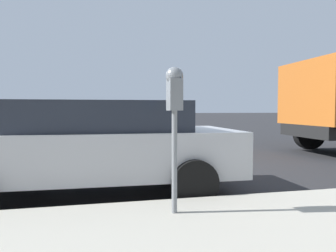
% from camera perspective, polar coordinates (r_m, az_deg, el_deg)
% --- Properties ---
extents(ground_plane, '(220.00, 220.00, 0.00)m').
position_cam_1_polar(ground_plane, '(6.36, -5.69, -8.96)').
color(ground_plane, '#2B2B2D').
extents(parking_meter, '(0.21, 0.19, 1.59)m').
position_cam_1_polar(parking_meter, '(3.54, 1.13, 4.25)').
color(parking_meter, gray).
rests_on(parking_meter, sidewalk).
extents(car_silver, '(2.21, 4.50, 1.43)m').
position_cam_1_polar(car_silver, '(5.15, -12.88, -3.14)').
color(car_silver, '#B7BABF').
rests_on(car_silver, ground_plane).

